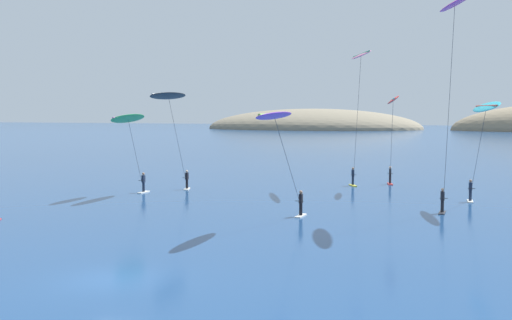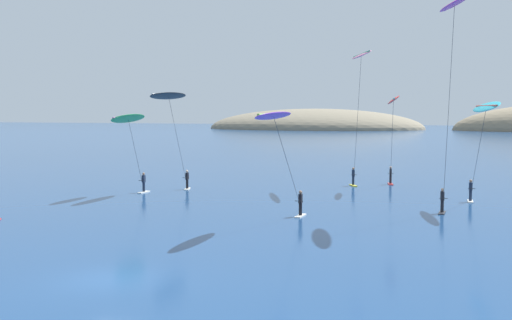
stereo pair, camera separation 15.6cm
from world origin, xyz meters
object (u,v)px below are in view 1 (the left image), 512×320
Objects in this scene: kitesurfer_magenta at (454,20)px; kitesurfer_purple at (277,125)px; kitesurfer_cyan at (485,114)px; kitesurfer_black at (170,102)px; kitesurfer_red at (393,109)px; kitesurfer_green at (130,124)px; kitesurfer_pink at (360,66)px.

kitesurfer_purple is at bearing -140.57° from kitesurfer_magenta.
kitesurfer_magenta is 1.52× the size of kitesurfer_purple.
kitesurfer_magenta reaches higher than kitesurfer_cyan.
kitesurfer_black is (-22.56, 5.03, -5.05)m from kitesurfer_magenta.
kitesurfer_red is (-5.43, 13.79, -5.60)m from kitesurfer_magenta.
kitesurfer_green is at bearing 146.22° from kitesurfer_purple.
kitesurfer_green is at bearing -151.15° from kitesurfer_red.
kitesurfer_magenta reaches higher than kitesurfer_pink.
kitesurfer_magenta is 1.15× the size of kitesurfer_pink.
kitesurfer_magenta is 26.24m from kitesurfer_green.
kitesurfer_magenta is at bearing 39.43° from kitesurfer_purple.
kitesurfer_purple is (-3.89, -21.46, -0.95)m from kitesurfer_red.
kitesurfer_green is at bearing -176.50° from kitesurfer_cyan.
kitesurfer_black is at bearing -152.91° from kitesurfer_red.
kitesurfer_pink is at bearing 87.19° from kitesurfer_purple.
kitesurfer_cyan is at bearing -1.02° from kitesurfer_black.
kitesurfer_pink reaches higher than kitesurfer_green.
kitesurfer_black is at bearing -149.13° from kitesurfer_pink.
kitesurfer_magenta is 15.85m from kitesurfer_red.
kitesurfer_black is 24.63m from kitesurfer_cyan.
kitesurfer_black is 0.70× the size of kitesurfer_pink.
kitesurfer_red is (17.13, 8.76, -0.55)m from kitesurfer_black.
kitesurfer_magenta is 23.66m from kitesurfer_black.
kitesurfer_red reaches higher than kitesurfer_green.
kitesurfer_pink reaches higher than kitesurfer_cyan.
kitesurfer_magenta reaches higher than kitesurfer_green.
kitesurfer_purple reaches higher than kitesurfer_green.
kitesurfer_magenta is 1.64× the size of kitesurfer_black.
kitesurfer_pink is (-2.85, -0.22, 3.76)m from kitesurfer_red.
kitesurfer_pink is at bearing 121.38° from kitesurfer_magenta.
kitesurfer_red reaches higher than kitesurfer_purple.
kitesurfer_green is at bearing -147.77° from kitesurfer_pink.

